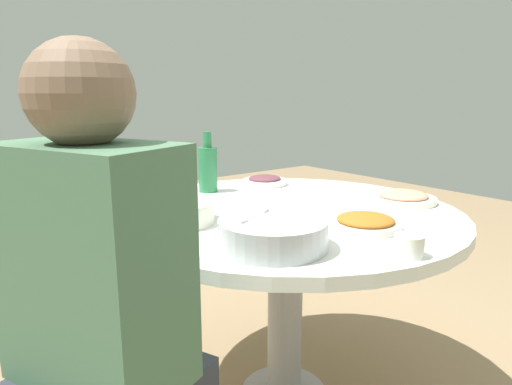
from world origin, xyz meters
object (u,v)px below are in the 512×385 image
tea_cup_far (409,246)px  soup_bowl (174,213)px  rice_bowl (273,233)px  dish_eggplant (265,181)px  dish_stirfry (365,222)px  tea_cup_near (181,191)px  diner_left (95,283)px  green_bottle (208,168)px  dish_shrimp (403,197)px  round_dining_table (286,239)px

tea_cup_far → soup_bowl: bearing=26.3°
rice_bowl → dish_eggplant: 0.83m
dish_stirfry → rice_bowl: bearing=83.5°
tea_cup_near → dish_stirfry: bearing=-161.3°
diner_left → green_bottle: bearing=-44.4°
dish_eggplant → rice_bowl: bearing=142.2°
soup_bowl → dish_shrimp: (-0.28, -0.78, -0.01)m
round_dining_table → dish_shrimp: dish_shrimp is taller
rice_bowl → dish_stirfry: size_ratio=1.34×
rice_bowl → tea_cup_near: 0.65m
dish_stirfry → dish_eggplant: size_ratio=1.09×
rice_bowl → dish_eggplant: rice_bowl is taller
soup_bowl → tea_cup_far: (-0.62, -0.31, -0.00)m
dish_shrimp → dish_eggplant: bearing=18.1°
green_bottle → tea_cup_near: green_bottle is taller
dish_shrimp → dish_eggplant: (0.57, 0.19, -0.00)m
round_dining_table → tea_cup_near: size_ratio=17.20×
soup_bowl → dish_stirfry: soup_bowl is taller
round_dining_table → dish_eggplant: bearing=-29.6°
dish_shrimp → diner_left: diner_left is taller
rice_bowl → green_bottle: bearing=-19.2°
soup_bowl → tea_cup_near: bearing=-32.6°
rice_bowl → diner_left: size_ratio=0.37×
soup_bowl → diner_left: (-0.40, 0.38, 0.01)m
dish_shrimp → soup_bowl: bearing=70.5°
round_dining_table → dish_shrimp: size_ratio=5.02×
round_dining_table → soup_bowl: size_ratio=4.32×
soup_bowl → dish_stirfry: 0.58m
soup_bowl → dish_eggplant: (0.29, -0.60, -0.01)m
dish_stirfry → tea_cup_far: tea_cup_far is taller
round_dining_table → soup_bowl: 0.41m
soup_bowl → tea_cup_far: soup_bowl is taller
green_bottle → dish_eggplant: bearing=-96.1°
rice_bowl → tea_cup_near: bearing=-8.2°
round_dining_table → rice_bowl: 0.42m
soup_bowl → green_bottle: size_ratio=1.13×
dish_shrimp → dish_eggplant: 0.60m
rice_bowl → soup_bowl: size_ratio=1.03×
dish_stirfry → green_bottle: 0.73m
dish_stirfry → tea_cup_far: size_ratio=2.92×
soup_bowl → dish_eggplant: 0.66m
dish_eggplant → tea_cup_near: tea_cup_near is taller
dish_eggplant → diner_left: diner_left is taller
dish_shrimp → tea_cup_near: 0.82m
rice_bowl → green_bottle: size_ratio=1.17×
round_dining_table → dish_eggplant: dish_eggplant is taller
rice_bowl → diner_left: 0.47m
rice_bowl → green_bottle: (0.69, -0.24, 0.06)m
dish_eggplant → diner_left: (-0.69, 0.98, 0.02)m
round_dining_table → dish_stirfry: dish_stirfry is taller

